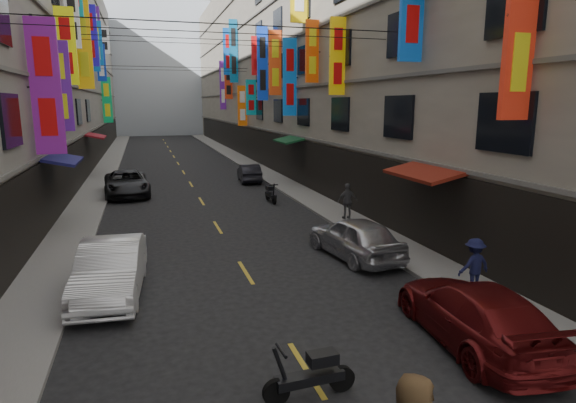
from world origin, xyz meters
TOP-DOWN VIEW (x-y plane):
  - sidewalk_left at (-6.00, 42.00)m, footprint 2.00×90.00m
  - sidewalk_right at (6.00, 42.00)m, footprint 2.00×90.00m
  - building_row_right at (11.99, 42.00)m, footprint 10.14×90.00m
  - haze_block at (0.00, 92.00)m, footprint 18.00×8.00m
  - shop_signage at (0.07, 35.48)m, footprint 14.00×55.00m
  - street_awnings at (-1.26, 26.00)m, footprint 13.99×35.20m
  - overhead_cables at (0.00, 30.00)m, footprint 14.00×38.04m
  - lane_markings at (0.00, 39.00)m, footprint 0.12×80.20m
  - scooter_crossing at (-0.21, 11.06)m, footprint 1.80×0.50m
  - scooter_far_right at (3.64, 28.70)m, footprint 0.50×1.80m
  - car_left_mid at (-4.00, 17.26)m, footprint 1.97×4.78m
  - car_left_far at (-4.00, 32.96)m, footprint 2.78×5.44m
  - car_right_near at (4.00, 11.96)m, footprint 2.50×5.09m
  - car_right_mid at (4.00, 18.40)m, footprint 2.31×4.54m
  - car_right_far at (4.00, 35.95)m, footprint 1.62×3.85m
  - pedestrian_rnear at (5.79, 14.35)m, footprint 1.02×0.58m
  - pedestrian_rfar at (5.90, 23.40)m, footprint 0.98×0.58m

SIDE VIEW (x-z plane):
  - lane_markings at x=0.00m, z-range 0.00..0.01m
  - sidewalk_left at x=-6.00m, z-range 0.00..0.12m
  - sidewalk_right at x=6.00m, z-range 0.00..0.12m
  - scooter_crossing at x=-0.21m, z-range -0.13..1.01m
  - scooter_far_right at x=3.64m, z-range -0.13..1.01m
  - car_right_far at x=4.00m, z-range 0.00..1.24m
  - car_right_near at x=4.00m, z-range 0.00..1.42m
  - car_left_far at x=-4.00m, z-range 0.00..1.47m
  - car_right_mid at x=4.00m, z-range 0.00..1.48m
  - car_left_mid at x=-4.00m, z-range 0.00..1.54m
  - pedestrian_rnear at x=5.79m, z-range 0.12..1.65m
  - pedestrian_rfar at x=5.90m, z-range 0.12..1.77m
  - street_awnings at x=-1.26m, z-range 2.80..3.20m
  - overhead_cables at x=0.00m, z-range 8.18..9.42m
  - shop_signage at x=0.07m, z-range 3.27..15.02m
  - building_row_right at x=11.99m, z-range -0.01..18.99m
  - haze_block at x=0.00m, z-range 0.00..22.00m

